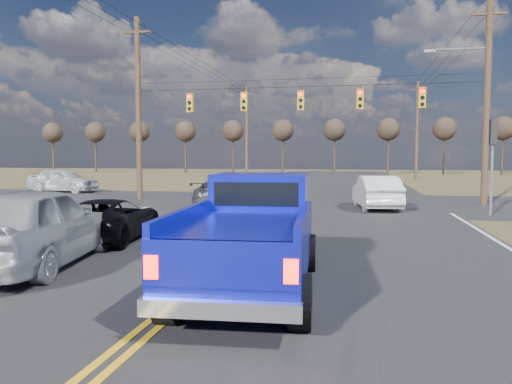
% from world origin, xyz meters
% --- Properties ---
extents(ground, '(160.00, 160.00, 0.00)m').
position_xyz_m(ground, '(0.00, 0.00, 0.00)').
color(ground, brown).
rests_on(ground, ground).
extents(road_main, '(14.00, 120.00, 0.02)m').
position_xyz_m(road_main, '(0.00, 10.00, 0.00)').
color(road_main, '#28282B').
rests_on(road_main, ground).
extents(road_cross, '(120.00, 12.00, 0.02)m').
position_xyz_m(road_cross, '(0.00, 18.00, 0.00)').
color(road_cross, '#28282B').
rests_on(road_cross, ground).
extents(signal_gantry, '(19.60, 4.83, 10.00)m').
position_xyz_m(signal_gantry, '(0.50, 17.79, 5.06)').
color(signal_gantry, '#473323').
rests_on(signal_gantry, ground).
extents(utility_poles, '(19.60, 58.32, 10.00)m').
position_xyz_m(utility_poles, '(0.00, 17.00, 5.23)').
color(utility_poles, '#473323').
rests_on(utility_poles, ground).
extents(treeline, '(87.00, 117.80, 7.40)m').
position_xyz_m(treeline, '(0.00, 26.96, 5.70)').
color(treeline, '#33261C').
rests_on(treeline, ground).
extents(pickup_truck, '(2.50, 5.67, 2.09)m').
position_xyz_m(pickup_truck, '(1.01, 0.78, 1.01)').
color(pickup_truck, black).
rests_on(pickup_truck, ground).
extents(silver_suv, '(3.01, 5.65, 1.83)m').
position_xyz_m(silver_suv, '(-4.10, 1.66, 0.91)').
color(silver_suv, '#B5BABE').
rests_on(silver_suv, ground).
extents(black_suv, '(2.48, 4.57, 1.22)m').
position_xyz_m(black_suv, '(-4.16, 5.22, 0.61)').
color(black_suv, black).
rests_on(black_suv, ground).
extents(white_car_queue, '(2.25, 4.85, 1.54)m').
position_xyz_m(white_car_queue, '(3.78, 15.50, 0.77)').
color(white_car_queue, white).
rests_on(white_car_queue, ground).
extents(dgrey_car_queue, '(2.27, 4.58, 1.28)m').
position_xyz_m(dgrey_car_queue, '(-3.51, 15.50, 0.64)').
color(dgrey_car_queue, '#3A3B3F').
rests_on(dgrey_car_queue, ground).
extents(cross_car_west, '(2.25, 4.85, 1.61)m').
position_xyz_m(cross_car_west, '(-16.29, 22.03, 0.80)').
color(cross_car_west, silver).
rests_on(cross_car_west, ground).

